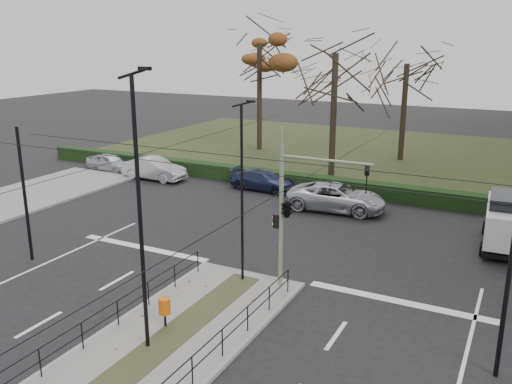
% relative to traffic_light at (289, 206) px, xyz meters
% --- Properties ---
extents(ground, '(140.00, 140.00, 0.00)m').
position_rel_traffic_light_xyz_m(ground, '(-1.83, -4.50, -3.42)').
color(ground, black).
rests_on(ground, ground).
extents(median_island, '(4.40, 15.00, 0.14)m').
position_rel_traffic_light_xyz_m(median_island, '(-1.83, -7.00, -3.35)').
color(median_island, slate).
rests_on(median_island, ground).
extents(park, '(38.00, 26.00, 0.10)m').
position_rel_traffic_light_xyz_m(park, '(-7.83, 27.50, -3.37)').
color(park, '#242E17').
rests_on(park, ground).
extents(hedge, '(38.00, 1.00, 1.00)m').
position_rel_traffic_light_xyz_m(hedge, '(-7.83, 14.10, -2.92)').
color(hedge, black).
rests_on(hedge, ground).
extents(median_railing, '(4.14, 13.24, 0.92)m').
position_rel_traffic_light_xyz_m(median_railing, '(-1.83, -7.10, -2.44)').
color(median_railing, black).
rests_on(median_railing, median_island).
extents(catenary, '(20.00, 34.00, 6.00)m').
position_rel_traffic_light_xyz_m(catenary, '(-1.83, -2.88, 0.00)').
color(catenary, black).
rests_on(catenary, ground).
extents(traffic_light, '(3.87, 2.16, 5.64)m').
position_rel_traffic_light_xyz_m(traffic_light, '(0.00, 0.00, 0.00)').
color(traffic_light, gray).
rests_on(traffic_light, median_island).
extents(litter_bin, '(0.40, 0.40, 1.04)m').
position_rel_traffic_light_xyz_m(litter_bin, '(-2.40, -4.80, -2.54)').
color(litter_bin, black).
rests_on(litter_bin, median_island).
extents(streetlamp_median_near, '(0.72, 0.15, 8.66)m').
position_rel_traffic_light_xyz_m(streetlamp_median_near, '(-2.15, -6.05, 1.12)').
color(streetlamp_median_near, black).
rests_on(streetlamp_median_near, median_island).
extents(streetlamp_median_far, '(0.60, 0.12, 7.23)m').
position_rel_traffic_light_xyz_m(streetlamp_median_far, '(-1.85, -0.31, 0.40)').
color(streetlamp_median_far, black).
rests_on(streetlamp_median_far, median_island).
extents(parked_car_first, '(3.90, 1.71, 1.31)m').
position_rel_traffic_light_xyz_m(parked_car_first, '(-20.03, 12.29, -2.77)').
color(parked_car_first, '#B1B3B9').
rests_on(parked_car_first, ground).
extents(parked_car_second, '(4.70, 1.69, 1.54)m').
position_rel_traffic_light_xyz_m(parked_car_second, '(-15.47, 11.75, -2.65)').
color(parked_car_second, '#B1B3B9').
rests_on(parked_car_second, ground).
extents(parked_car_third, '(4.53, 1.97, 1.30)m').
position_rel_traffic_light_xyz_m(parked_car_third, '(-7.43, 12.76, -2.77)').
color(parked_car_third, '#1F2548').
rests_on(parked_car_third, ground).
extents(parked_car_fourth, '(5.81, 3.06, 1.56)m').
position_rel_traffic_light_xyz_m(parked_car_fourth, '(-1.67, 10.71, -2.64)').
color(parked_car_fourth, '#B1B3B9').
rests_on(parked_car_fourth, ground).
extents(white_van, '(2.42, 4.96, 2.55)m').
position_rel_traffic_light_xyz_m(white_van, '(7.42, 8.87, -2.10)').
color(white_van, silver).
rests_on(white_van, ground).
extents(rust_tree, '(7.64, 7.64, 12.02)m').
position_rel_traffic_light_xyz_m(rust_tree, '(-13.62, 24.52, 5.80)').
color(rust_tree, black).
rests_on(rust_tree, park).
extents(bare_tree_center, '(7.06, 7.06, 10.14)m').
position_rel_traffic_light_xyz_m(bare_tree_center, '(-1.42, 25.90, 3.75)').
color(bare_tree_center, black).
rests_on(bare_tree_center, park).
extents(bare_tree_near, '(6.62, 6.62, 11.37)m').
position_rel_traffic_light_xyz_m(bare_tree_near, '(-4.68, 18.34, 4.60)').
color(bare_tree_near, black).
rests_on(bare_tree_near, park).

